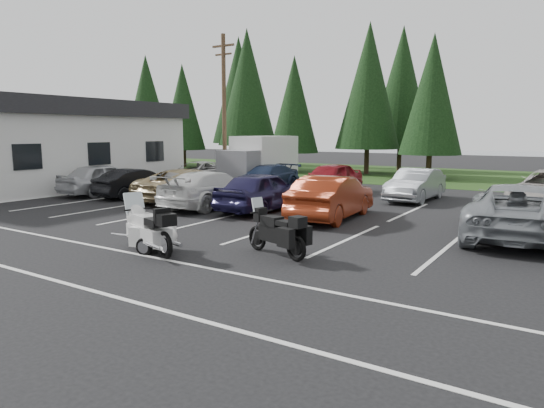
{
  "coord_description": "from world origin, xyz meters",
  "views": [
    {
      "loc": [
        8.87,
        -11.85,
        3.12
      ],
      "look_at": [
        1.55,
        -0.5,
        1.12
      ],
      "focal_mm": 32.0,
      "sensor_mm": 36.0,
      "label": 1
    }
  ],
  "objects_px": {
    "car_far_1": "(266,177)",
    "car_far_2": "(330,178)",
    "car_near_6": "(517,211)",
    "car_near_5": "(332,197)",
    "car_far_3": "(416,185)",
    "touring_motorcycle": "(148,224)",
    "box_truck": "(256,160)",
    "car_near_2": "(191,185)",
    "car_near_3": "(212,189)",
    "car_near_1": "(138,183)",
    "car_near_4": "(263,191)",
    "adventure_motorcycle": "(276,228)",
    "utility_pole": "(224,107)",
    "building": "(27,144)",
    "car_near_0": "(104,179)",
    "car_far_0": "(197,173)",
    "cargo_trailer": "(153,239)"
  },
  "relations": [
    {
      "from": "car_near_4",
      "to": "car_near_5",
      "type": "xyz_separation_m",
      "value": [
        3.13,
        -0.12,
        -0.0
      ]
    },
    {
      "from": "touring_motorcycle",
      "to": "box_truck",
      "type": "bearing_deg",
      "value": 133.11
    },
    {
      "from": "building",
      "to": "adventure_motorcycle",
      "type": "xyz_separation_m",
      "value": [
        20.42,
        -5.66,
        -1.72
      ]
    },
    {
      "from": "car_near_3",
      "to": "car_near_6",
      "type": "relative_size",
      "value": 0.9
    },
    {
      "from": "car_near_5",
      "to": "cargo_trailer",
      "type": "xyz_separation_m",
      "value": [
        -1.81,
        -7.04,
        -0.45
      ]
    },
    {
      "from": "car_near_6",
      "to": "car_far_2",
      "type": "height_order",
      "value": "car_near_6"
    },
    {
      "from": "car_far_1",
      "to": "car_far_2",
      "type": "distance_m",
      "value": 3.89
    },
    {
      "from": "car_near_1",
      "to": "car_near_5",
      "type": "distance_m",
      "value": 10.59
    },
    {
      "from": "car_far_2",
      "to": "car_near_3",
      "type": "bearing_deg",
      "value": -106.26
    },
    {
      "from": "car_near_2",
      "to": "car_far_0",
      "type": "distance_m",
      "value": 7.19
    },
    {
      "from": "utility_pole",
      "to": "car_far_1",
      "type": "distance_m",
      "value": 5.97
    },
    {
      "from": "car_near_1",
      "to": "cargo_trailer",
      "type": "distance_m",
      "value": 11.45
    },
    {
      "from": "car_near_6",
      "to": "car_far_1",
      "type": "relative_size",
      "value": 1.26
    },
    {
      "from": "car_far_0",
      "to": "car_far_2",
      "type": "relative_size",
      "value": 1.08
    },
    {
      "from": "box_truck",
      "to": "car_near_1",
      "type": "distance_m",
      "value": 8.33
    },
    {
      "from": "building",
      "to": "utility_pole",
      "type": "relative_size",
      "value": 1.73
    },
    {
      "from": "box_truck",
      "to": "car_near_4",
      "type": "bearing_deg",
      "value": -53.83
    },
    {
      "from": "car_far_1",
      "to": "touring_motorcycle",
      "type": "height_order",
      "value": "touring_motorcycle"
    },
    {
      "from": "car_near_0",
      "to": "car_near_3",
      "type": "relative_size",
      "value": 0.89
    },
    {
      "from": "car_near_2",
      "to": "car_far_3",
      "type": "height_order",
      "value": "car_near_2"
    },
    {
      "from": "car_near_1",
      "to": "car_near_3",
      "type": "height_order",
      "value": "car_near_3"
    },
    {
      "from": "car_near_1",
      "to": "car_far_0",
      "type": "xyz_separation_m",
      "value": [
        -1.27,
        5.74,
        0.01
      ]
    },
    {
      "from": "cargo_trailer",
      "to": "building",
      "type": "bearing_deg",
      "value": 147.03
    },
    {
      "from": "building",
      "to": "car_far_0",
      "type": "height_order",
      "value": "building"
    },
    {
      "from": "car_near_3",
      "to": "car_near_0",
      "type": "bearing_deg",
      "value": -2.76
    },
    {
      "from": "car_near_6",
      "to": "car_near_1",
      "type": "bearing_deg",
      "value": -6.7
    },
    {
      "from": "car_far_2",
      "to": "touring_motorcycle",
      "type": "xyz_separation_m",
      "value": [
        1.4,
        -13.59,
        -0.03
      ]
    },
    {
      "from": "car_near_6",
      "to": "car_far_3",
      "type": "height_order",
      "value": "car_near_6"
    },
    {
      "from": "car_far_0",
      "to": "car_near_1",
      "type": "bearing_deg",
      "value": -73.55
    },
    {
      "from": "car_near_1",
      "to": "touring_motorcycle",
      "type": "distance_m",
      "value": 11.48
    },
    {
      "from": "car_near_4",
      "to": "car_near_5",
      "type": "relative_size",
      "value": 0.97
    },
    {
      "from": "building",
      "to": "car_near_5",
      "type": "height_order",
      "value": "building"
    },
    {
      "from": "car_near_5",
      "to": "car_far_3",
      "type": "relative_size",
      "value": 1.08
    },
    {
      "from": "car_near_1",
      "to": "car_near_3",
      "type": "distance_m",
      "value": 5.12
    },
    {
      "from": "car_near_2",
      "to": "adventure_motorcycle",
      "type": "xyz_separation_m",
      "value": [
        8.44,
        -6.16,
        -0.03
      ]
    },
    {
      "from": "car_far_2",
      "to": "adventure_motorcycle",
      "type": "height_order",
      "value": "car_far_2"
    },
    {
      "from": "car_near_2",
      "to": "car_far_2",
      "type": "bearing_deg",
      "value": -121.44
    },
    {
      "from": "box_truck",
      "to": "car_far_3",
      "type": "xyz_separation_m",
      "value": [
        10.41,
        -2.09,
        -0.72
      ]
    },
    {
      "from": "car_far_2",
      "to": "car_far_3",
      "type": "height_order",
      "value": "car_far_2"
    },
    {
      "from": "car_near_0",
      "to": "car_near_2",
      "type": "bearing_deg",
      "value": -177.02
    },
    {
      "from": "car_near_3",
      "to": "car_far_2",
      "type": "bearing_deg",
      "value": -109.1
    },
    {
      "from": "car_near_4",
      "to": "adventure_motorcycle",
      "type": "xyz_separation_m",
      "value": [
        4.29,
        -5.78,
        -0.07
      ]
    },
    {
      "from": "car_near_1",
      "to": "car_far_1",
      "type": "bearing_deg",
      "value": -114.57
    },
    {
      "from": "utility_pole",
      "to": "car_near_1",
      "type": "xyz_separation_m",
      "value": [
        0.67,
        -7.69,
        -4.0
      ]
    },
    {
      "from": "car_far_1",
      "to": "car_near_6",
      "type": "bearing_deg",
      "value": -22.06
    },
    {
      "from": "car_far_1",
      "to": "car_far_0",
      "type": "bearing_deg",
      "value": -171.2
    },
    {
      "from": "car_far_0",
      "to": "car_near_5",
      "type": "bearing_deg",
      "value": -23.07
    },
    {
      "from": "car_far_3",
      "to": "car_near_2",
      "type": "bearing_deg",
      "value": -143.21
    },
    {
      "from": "car_near_0",
      "to": "car_near_3",
      "type": "height_order",
      "value": "car_near_0"
    },
    {
      "from": "car_near_6",
      "to": "cargo_trailer",
      "type": "distance_m",
      "value": 10.55
    }
  ]
}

